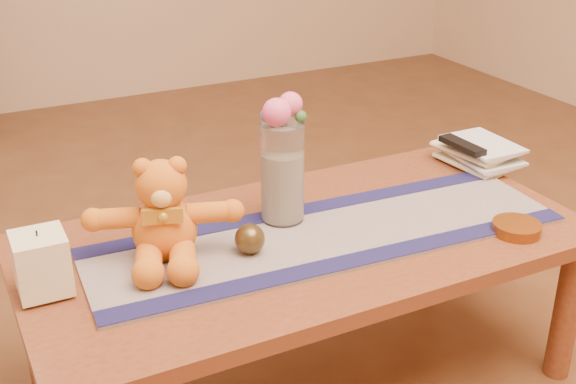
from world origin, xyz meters
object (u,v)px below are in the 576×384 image
book_bottom (457,167)px  tv_remote (462,145)px  teddy_bear (163,210)px  bronze_ball (250,239)px  glass_vase (282,172)px  amber_dish (517,228)px  pillar_candle (41,263)px

book_bottom → tv_remote: bearing=-93.0°
teddy_bear → bronze_ball: teddy_bear is taller
glass_vase → amber_dish: glass_vase is taller
amber_dish → glass_vase: bearing=146.8°
book_bottom → glass_vase: bearing=180.0°
tv_remote → pillar_candle: bearing=-176.9°
tv_remote → amber_dish: tv_remote is taller
glass_vase → book_bottom: (0.62, 0.06, -0.13)m
tv_remote → book_bottom: bearing=90.0°
glass_vase → amber_dish: 0.60m
glass_vase → pillar_candle: bearing=-173.2°
teddy_bear → glass_vase: bearing=25.8°
teddy_bear → pillar_candle: 0.29m
glass_vase → amber_dish: size_ratio=2.13×
pillar_candle → book_bottom: bearing=6.2°
pillar_candle → book_bottom: pillar_candle is taller
bronze_ball → book_bottom: size_ratio=0.32×
bronze_ball → amber_dish: (0.64, -0.20, -0.03)m
teddy_bear → bronze_ball: bearing=-5.9°
book_bottom → bronze_ball: bearing=-172.1°
teddy_bear → amber_dish: bearing=-0.4°
teddy_bear → glass_vase: glass_vase is taller
bronze_ball → tv_remote: 0.79m
pillar_candle → tv_remote: (1.23, 0.12, 0.01)m
teddy_bear → amber_dish: size_ratio=2.81×
bronze_ball → amber_dish: 0.67m
bronze_ball → tv_remote: tv_remote is taller
book_bottom → amber_dish: amber_dish is taller
teddy_bear → book_bottom: (0.94, 0.10, -0.11)m
bronze_ball → tv_remote: bearing=12.9°
book_bottom → amber_dish: 0.40m
tv_remote → glass_vase: bearing=-177.9°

